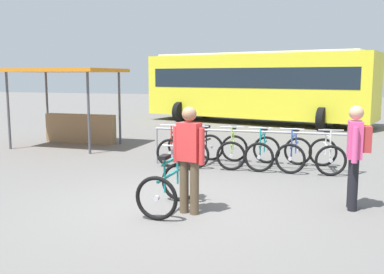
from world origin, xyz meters
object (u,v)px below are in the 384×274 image
market_stall (72,99)px  racked_bike_lime (233,150)px  racked_bike_white (327,155)px  bus_distant (256,84)px  racked_bike_black (204,149)px  pedestrian_with_backpack (356,151)px  featured_bicycle (172,178)px  person_with_featured_bike (189,155)px  racked_bike_red (175,148)px  racked_bike_teal (263,152)px  racked_bike_blue (294,153)px

market_stall → racked_bike_lime: bearing=-16.9°
racked_bike_white → bus_distant: size_ratio=0.11×
racked_bike_black → pedestrian_with_backpack: bearing=-39.4°
featured_bicycle → person_with_featured_bike: size_ratio=0.74×
pedestrian_with_backpack → bus_distant: (-3.59, 12.18, 0.80)m
racked_bike_red → racked_bike_white: (3.50, 0.17, -0.00)m
racked_bike_black → racked_bike_white: (2.80, 0.13, -0.00)m
featured_bicycle → pedestrian_with_backpack: bearing=16.5°
person_with_featured_bike → bus_distant: bus_distant is taller
racked_bike_red → racked_bike_black: (0.70, 0.03, 0.00)m
market_stall → racked_bike_red: bearing=-23.2°
racked_bike_red → pedestrian_with_backpack: pedestrian_with_backpack is taller
bus_distant → racked_bike_black: bearing=-87.9°
bus_distant → market_stall: bearing=-118.6°
racked_bike_lime → featured_bicycle: bearing=-93.5°
racked_bike_red → person_with_featured_bike: size_ratio=0.71×
racked_bike_teal → racked_bike_white: bearing=2.7°
racked_bike_black → racked_bike_lime: 0.70m
racked_bike_lime → racked_bike_teal: bearing=2.7°
bus_distant → racked_bike_blue: bearing=-75.4°
racked_bike_blue → bus_distant: size_ratio=0.11×
person_with_featured_bike → market_stall: market_stall is taller
racked_bike_white → racked_bike_lime: bearing=-177.3°
racked_bike_lime → market_stall: market_stall is taller
racked_bike_lime → racked_bike_blue: 1.40m
racked_bike_teal → bus_distant: 9.71m
racked_bike_red → racked_bike_blue: size_ratio=1.03×
racked_bike_red → racked_bike_black: size_ratio=1.00×
racked_bike_white → bus_distant: 9.99m
racked_bike_lime → racked_bike_teal: (0.70, 0.03, 0.00)m
racked_bike_blue → racked_bike_white: size_ratio=0.96×
racked_bike_teal → market_stall: market_stall is taller
racked_bike_blue → bus_distant: (-2.44, 9.42, 1.37)m
racked_bike_red → bus_distant: (0.35, 9.55, 1.37)m
racked_bike_black → racked_bike_blue: (2.10, 0.10, -0.00)m
featured_bicycle → bus_distant: (-0.83, 12.99, 1.25)m
pedestrian_with_backpack → bus_distant: size_ratio=0.16×
pedestrian_with_backpack → market_stall: (-7.87, 4.31, 0.46)m
racked_bike_lime → racked_bike_black: bearing=-177.3°
racked_bike_blue → featured_bicycle: bearing=-114.3°
racked_bike_teal → pedestrian_with_backpack: bearing=-55.9°
racked_bike_red → featured_bicycle: (1.19, -3.44, 0.12)m
racked_bike_black → racked_bike_white: same height
pedestrian_with_backpack → market_stall: market_stall is taller
racked_bike_red → racked_bike_blue: (2.80, 0.13, -0.00)m
racked_bike_red → racked_bike_white: same height
racked_bike_teal → market_stall: 6.32m
racked_bike_lime → bus_distant: size_ratio=0.11×
racked_bike_white → market_stall: market_stall is taller
racked_bike_red → bus_distant: size_ratio=0.11×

